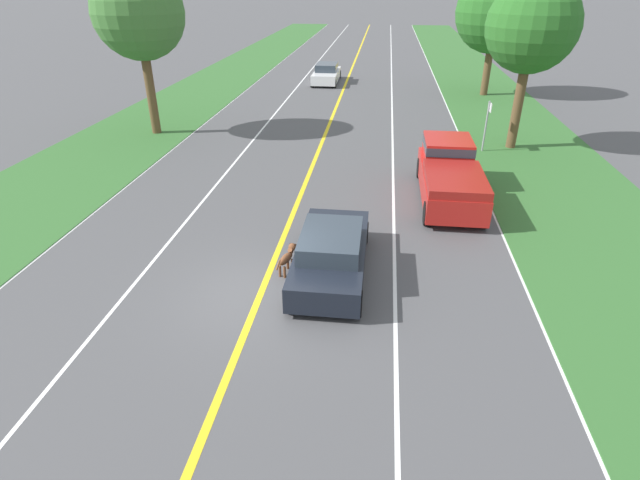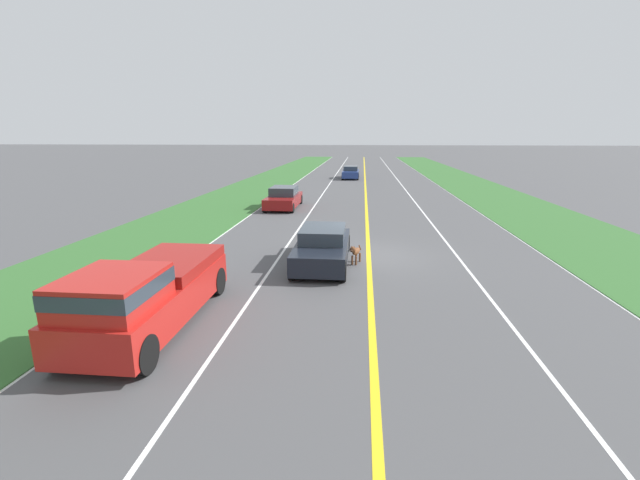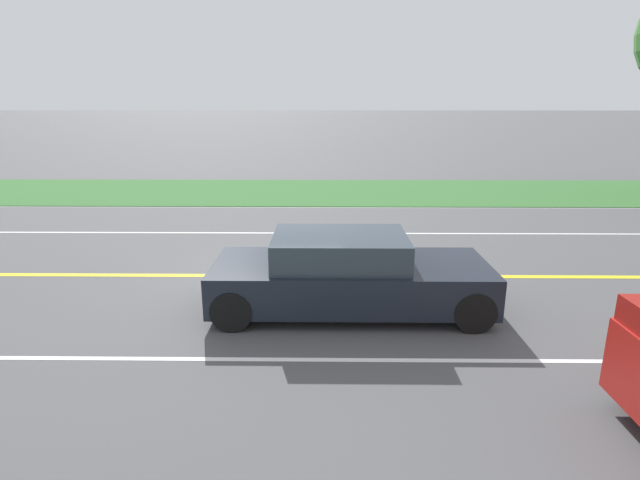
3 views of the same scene
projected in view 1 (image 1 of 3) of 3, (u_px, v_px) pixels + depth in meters
The scene contains 14 objects.
ground_plane at pixel (261, 293), 13.10m from camera, with size 400.00×400.00×0.00m, color #4C4C4F.
centre_divider_line at pixel (261, 293), 13.10m from camera, with size 0.18×160.00×0.01m, color yellow.
lane_edge_line_right at pixel (538, 312), 12.34m from camera, with size 0.14×160.00×0.01m, color white.
lane_edge_line_left at pixel (15, 275), 13.86m from camera, with size 0.14×160.00×0.01m, color white.
lane_dash_same_dir at pixel (395, 302), 12.72m from camera, with size 0.10×160.00×0.01m, color white.
lane_dash_oncoming at pixel (134, 284), 13.48m from camera, with size 0.10×160.00×0.01m, color white.
ego_car at pixel (331, 253), 13.69m from camera, with size 1.90×4.67×1.35m.
dog at pixel (288, 257), 13.84m from camera, with size 0.46×1.14×0.76m.
pickup_truck at pixel (450, 173), 18.34m from camera, with size 2.06×5.57×1.85m.
oncoming_car at pixel (326, 74), 38.36m from camera, with size 1.87×4.74×1.38m.
roadside_tree_right_near at pixel (532, 27), 21.58m from camera, with size 4.00×4.00×7.44m.
roadside_tree_right_far at pixel (496, 12), 32.15m from camera, with size 5.14×5.14×7.85m.
roadside_tree_left_near at pixel (138, 13), 23.62m from camera, with size 4.35×4.35×7.98m.
street_sign at pixel (487, 120), 22.92m from camera, with size 0.11×0.64×2.34m.
Camera 1 is at (2.88, -10.63, 7.40)m, focal length 28.00 mm.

